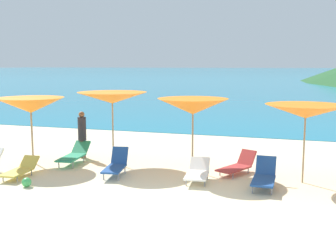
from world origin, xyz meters
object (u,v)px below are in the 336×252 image
lounge_chair_1 (116,164)px  lounge_chair_3 (20,169)px  beach_ball (27,182)px  lounge_chair_6 (198,172)px  lounge_chair_7 (74,154)px  umbrella_2 (193,106)px  lounge_chair_0 (264,176)px  umbrella_1 (112,98)px  beachgoer_1 (82,133)px  umbrella_3 (306,111)px  umbrella_0 (31,105)px  lounge_chair_5 (238,165)px

lounge_chair_1 → lounge_chair_3: size_ratio=1.02×
beach_ball → lounge_chair_6: bearing=24.6°
lounge_chair_3 → lounge_chair_7: (0.63, 1.98, 0.08)m
umbrella_2 → beach_ball: bearing=-141.4°
lounge_chair_3 → lounge_chair_6: lounge_chair_6 is taller
umbrella_2 → lounge_chair_3: bearing=-154.2°
lounge_chair_0 → lounge_chair_3: 6.99m
umbrella_1 → lounge_chair_7: 2.28m
lounge_chair_7 → beach_ball: bearing=-93.6°
lounge_chair_7 → beachgoer_1: (-0.18, 0.88, 0.57)m
lounge_chair_7 → beach_ball: size_ratio=7.08×
umbrella_3 → beach_ball: umbrella_3 is taller
beach_ball → umbrella_2: bearing=38.6°
umbrella_0 → lounge_chair_7: 2.16m
lounge_chair_1 → beach_ball: bearing=-143.8°
lounge_chair_6 → beachgoer_1: 4.96m
lounge_chair_3 → lounge_chair_5: bearing=16.7°
umbrella_3 → lounge_chair_1: umbrella_3 is taller
umbrella_1 → beachgoer_1: bearing=165.0°
umbrella_3 → lounge_chair_0: umbrella_3 is taller
beachgoer_1 → umbrella_2: bearing=103.7°
lounge_chair_1 → lounge_chair_5: 3.66m
umbrella_0 → beach_ball: (1.54, -2.46, -1.81)m
umbrella_2 → lounge_chair_5: size_ratio=1.45×
umbrella_3 → beach_ball: (-7.08, -2.71, -1.87)m
umbrella_0 → umbrella_3: (8.63, 0.25, 0.06)m
lounge_chair_5 → lounge_chair_0: bearing=-29.8°
umbrella_1 → beachgoer_1: (-1.36, 0.37, -1.30)m
umbrella_2 → lounge_chair_0: bearing=-27.5°
lounge_chair_6 → beachgoer_1: beachgoer_1 is taller
beachgoer_1 → lounge_chair_3: bearing=13.1°
lounge_chair_0 → lounge_chair_6: (-1.84, 0.09, -0.06)m
umbrella_3 → beachgoer_1: umbrella_3 is taller
umbrella_1 → lounge_chair_3: (-1.82, -2.49, -1.96)m
lounge_chair_3 → umbrella_2: bearing=21.3°
lounge_chair_1 → lounge_chair_7: (-1.95, 0.92, -0.02)m
lounge_chair_0 → lounge_chair_1: size_ratio=1.00×
lounge_chair_5 → lounge_chair_7: bearing=-151.1°
umbrella_0 → lounge_chair_1: umbrella_0 is taller
umbrella_1 → umbrella_2: bearing=-5.2°
umbrella_0 → umbrella_1: bearing=18.3°
lounge_chair_1 → umbrella_1: bearing=107.6°
umbrella_3 → lounge_chair_6: umbrella_3 is taller
umbrella_0 → lounge_chair_3: bearing=-65.8°
umbrella_0 → beachgoer_1: bearing=45.4°
beachgoer_1 → umbrella_0: bearing=-22.5°
lounge_chair_0 → lounge_chair_5: bearing=124.7°
umbrella_2 → umbrella_3: bearing=-6.0°
lounge_chair_6 → umbrella_1: bearing=150.5°
umbrella_1 → lounge_chair_5: size_ratio=1.61×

